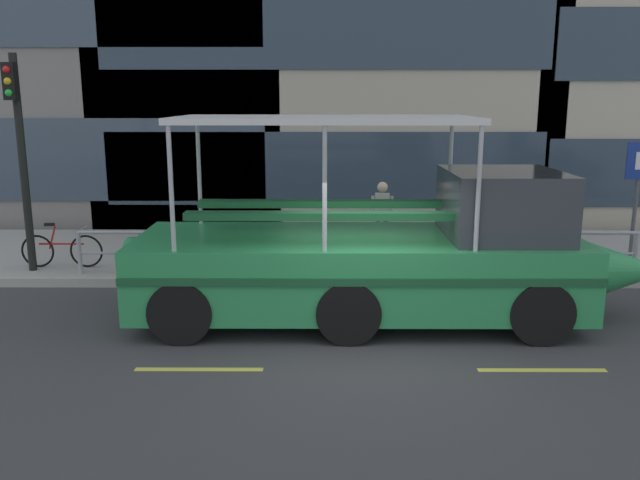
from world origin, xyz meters
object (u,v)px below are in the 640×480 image
at_px(pedestrian_near_bow, 479,212).
at_px(parking_sign, 638,183).
at_px(pedestrian_mid_left, 382,212).
at_px(traffic_light_pole, 20,143).
at_px(leaned_bicycle, 62,250).
at_px(duck_tour_boat, 389,257).

bearing_deg(pedestrian_near_bow, parking_sign, -13.52).
bearing_deg(pedestrian_mid_left, traffic_light_pole, -169.98).
relative_size(leaned_bicycle, pedestrian_near_bow, 0.99).
height_order(leaned_bicycle, pedestrian_near_bow, pedestrian_near_bow).
xyz_separation_m(parking_sign, duck_tour_boat, (-5.44, -2.82, -0.88)).
xyz_separation_m(traffic_light_pole, duck_tour_boat, (7.21, -2.47, -1.74)).
relative_size(pedestrian_near_bow, pedestrian_mid_left, 1.03).
height_order(duck_tour_boat, pedestrian_mid_left, duck_tour_boat).
bearing_deg(pedestrian_near_bow, traffic_light_pole, -173.52).
relative_size(parking_sign, pedestrian_near_bow, 1.51).
distance_m(leaned_bicycle, pedestrian_mid_left, 7.00).
bearing_deg(traffic_light_pole, duck_tour_boat, -18.93).
xyz_separation_m(traffic_light_pole, pedestrian_near_bow, (9.56, 1.09, -1.60)).
height_order(pedestrian_near_bow, pedestrian_mid_left, pedestrian_near_bow).
distance_m(parking_sign, duck_tour_boat, 6.19).
height_order(leaned_bicycle, pedestrian_mid_left, pedestrian_mid_left).
bearing_deg(traffic_light_pole, leaned_bicycle, 29.82).
bearing_deg(pedestrian_mid_left, leaned_bicycle, -171.70).
relative_size(traffic_light_pole, pedestrian_near_bow, 2.50).
xyz_separation_m(duck_tour_boat, pedestrian_mid_left, (0.22, 3.79, 0.11)).
distance_m(duck_tour_boat, pedestrian_mid_left, 3.79).
xyz_separation_m(pedestrian_near_bow, pedestrian_mid_left, (-2.13, 0.23, -0.03)).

